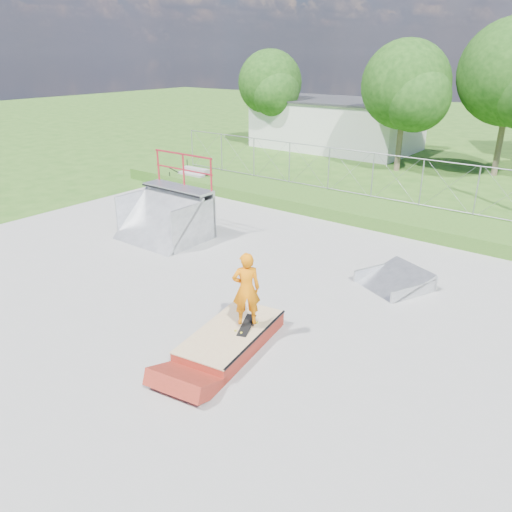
{
  "coord_description": "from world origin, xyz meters",
  "views": [
    {
      "loc": [
        8.25,
        -7.94,
        5.98
      ],
      "look_at": [
        1.03,
        1.49,
        1.1
      ],
      "focal_mm": 35.0,
      "sensor_mm": 36.0,
      "label": 1
    }
  ],
  "objects_px": {
    "flat_bank_ramp": "(394,280)",
    "quarter_pipe": "(161,200)",
    "grind_box": "(231,338)",
    "skater": "(246,292)"
  },
  "relations": [
    {
      "from": "flat_bank_ramp",
      "to": "quarter_pipe",
      "type": "bearing_deg",
      "value": -147.05
    },
    {
      "from": "grind_box",
      "to": "flat_bank_ramp",
      "type": "relative_size",
      "value": 1.73
    },
    {
      "from": "grind_box",
      "to": "quarter_pipe",
      "type": "relative_size",
      "value": 1.02
    },
    {
      "from": "skater",
      "to": "grind_box",
      "type": "bearing_deg",
      "value": 12.93
    },
    {
      "from": "quarter_pipe",
      "to": "skater",
      "type": "relative_size",
      "value": 1.69
    },
    {
      "from": "flat_bank_ramp",
      "to": "skater",
      "type": "distance_m",
      "value": 4.96
    },
    {
      "from": "quarter_pipe",
      "to": "skater",
      "type": "bearing_deg",
      "value": -28.07
    },
    {
      "from": "flat_bank_ramp",
      "to": "grind_box",
      "type": "bearing_deg",
      "value": -84.06
    },
    {
      "from": "quarter_pipe",
      "to": "flat_bank_ramp",
      "type": "xyz_separation_m",
      "value": [
        7.81,
        1.2,
        -1.15
      ]
    },
    {
      "from": "grind_box",
      "to": "flat_bank_ramp",
      "type": "bearing_deg",
      "value": 62.71
    }
  ]
}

